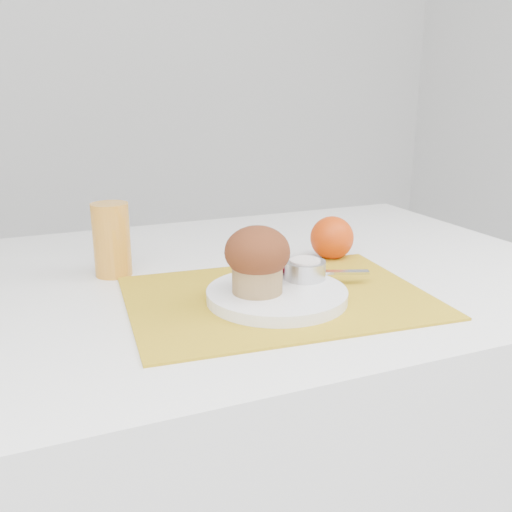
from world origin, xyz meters
name	(u,v)px	position (x,y,z in m)	size (l,w,h in m)	color
table	(233,459)	(0.00, 0.05, 0.38)	(1.20, 0.80, 0.75)	white
placemat	(278,297)	(0.02, -0.09, 0.75)	(0.44, 0.33, 0.00)	gold
plate	(277,295)	(0.02, -0.11, 0.76)	(0.21, 0.21, 0.02)	white
ramekin	(305,270)	(0.08, -0.08, 0.78)	(0.06, 0.06, 0.03)	#B9B9BD
cream	(305,261)	(0.08, -0.08, 0.80)	(0.05, 0.05, 0.01)	silver
raspberry_near	(279,269)	(0.05, -0.05, 0.78)	(0.02, 0.02, 0.02)	#550216
raspberry_far	(291,272)	(0.06, -0.07, 0.78)	(0.02, 0.02, 0.02)	#590302
butter_knife	(313,272)	(0.10, -0.06, 0.77)	(0.18, 0.01, 0.00)	#B9BBC2
orange	(332,238)	(0.20, 0.06, 0.79)	(0.08, 0.08, 0.08)	#D13D07
juice_glass	(112,240)	(-0.19, 0.12, 0.81)	(0.06, 0.06, 0.12)	orange
muffin	(257,258)	(-0.02, -0.11, 0.82)	(0.09, 0.09, 0.10)	#A3804F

